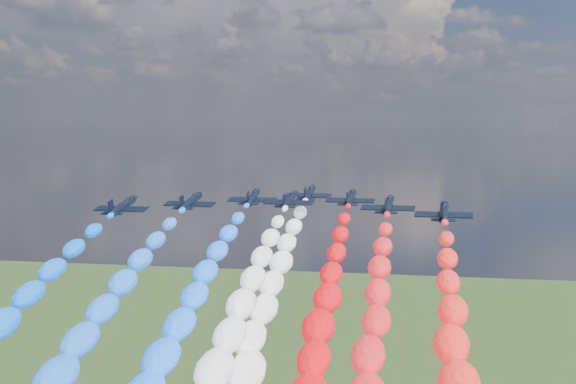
# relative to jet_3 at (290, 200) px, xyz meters

# --- Properties ---
(jet_0) EXTENTS (10.30, 13.72, 5.24)m
(jet_0) POSITION_rel_jet_3_xyz_m (-27.94, -15.70, 0.00)
(jet_0) COLOR black
(jet_1) EXTENTS (10.39, 13.78, 5.24)m
(jet_1) POSITION_rel_jet_3_xyz_m (-18.16, -6.10, 0.00)
(jet_1) COLOR black
(trail_1) EXTENTS (6.18, 96.44, 37.50)m
(trail_1) POSITION_rel_jet_3_xyz_m (-18.16, -56.62, -16.69)
(trail_1) COLOR blue
(jet_2) EXTENTS (9.98, 13.50, 5.24)m
(jet_2) POSITION_rel_jet_3_xyz_m (-8.19, 3.40, 0.00)
(jet_2) COLOR black
(trail_2) EXTENTS (6.18, 96.44, 37.50)m
(trail_2) POSITION_rel_jet_3_xyz_m (-8.19, -47.12, -16.69)
(trail_2) COLOR #175FFF
(jet_3) EXTENTS (10.51, 13.87, 5.24)m
(jet_3) POSITION_rel_jet_3_xyz_m (0.00, 0.00, 0.00)
(jet_3) COLOR black
(trail_3) EXTENTS (6.18, 96.44, 37.50)m
(trail_3) POSITION_rel_jet_3_xyz_m (0.00, -50.52, -16.69)
(trail_3) COLOR white
(jet_4) EXTENTS (10.08, 13.56, 5.24)m
(jet_4) POSITION_rel_jet_3_xyz_m (1.78, 13.69, 0.00)
(jet_4) COLOR black
(trail_4) EXTENTS (6.18, 96.44, 37.50)m
(trail_4) POSITION_rel_jet_3_xyz_m (1.78, -36.83, -16.69)
(trail_4) COLOR white
(jet_5) EXTENTS (10.15, 13.62, 5.24)m
(jet_5) POSITION_rel_jet_3_xyz_m (11.32, 5.52, 0.00)
(jet_5) COLOR black
(trail_5) EXTENTS (6.18, 96.44, 37.50)m
(trail_5) POSITION_rel_jet_3_xyz_m (11.32, -45.01, -16.69)
(trail_5) COLOR red
(jet_6) EXTENTS (10.45, 13.83, 5.24)m
(jet_6) POSITION_rel_jet_3_xyz_m (19.26, -5.91, 0.00)
(jet_6) COLOR black
(jet_7) EXTENTS (10.42, 13.80, 5.24)m
(jet_7) POSITION_rel_jet_3_xyz_m (28.91, -14.28, 0.00)
(jet_7) COLOR black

